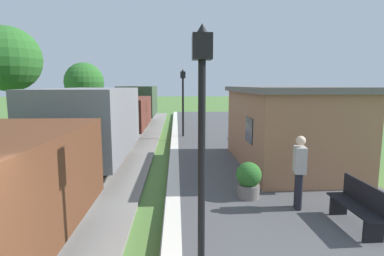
% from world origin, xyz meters
% --- Properties ---
extents(freight_train, '(2.50, 26.00, 2.72)m').
position_xyz_m(freight_train, '(-2.40, 12.21, 1.55)').
color(freight_train, brown).
rests_on(freight_train, rail_near).
extents(station_hut, '(3.50, 5.80, 2.78)m').
position_xyz_m(station_hut, '(4.40, 8.50, 1.65)').
color(station_hut, '#9E6B4C').
rests_on(station_hut, platform_slab).
extents(bench_near_hut, '(0.42, 1.50, 0.91)m').
position_xyz_m(bench_near_hut, '(4.14, 3.65, 0.72)').
color(bench_near_hut, black).
rests_on(bench_near_hut, platform_slab).
extents(bench_down_platform, '(0.42, 1.50, 0.91)m').
position_xyz_m(bench_down_platform, '(4.14, 13.27, 0.72)').
color(bench_down_platform, black).
rests_on(bench_down_platform, platform_slab).
extents(person_waiting, '(0.31, 0.42, 1.71)m').
position_xyz_m(person_waiting, '(3.30, 4.63, 1.18)').
color(person_waiting, black).
rests_on(person_waiting, platform_slab).
extents(potted_planter, '(0.64, 0.64, 0.92)m').
position_xyz_m(potted_planter, '(2.32, 5.37, 0.72)').
color(potted_planter, slate).
rests_on(potted_planter, platform_slab).
extents(lamp_post_near, '(0.28, 0.28, 3.70)m').
position_xyz_m(lamp_post_near, '(0.87, 2.43, 2.80)').
color(lamp_post_near, black).
rests_on(lamp_post_near, platform_slab).
extents(lamp_post_far, '(0.28, 0.28, 3.70)m').
position_xyz_m(lamp_post_far, '(0.87, 14.78, 2.80)').
color(lamp_post_far, black).
rests_on(lamp_post_far, platform_slab).
extents(tree_field_left, '(3.10, 3.10, 5.87)m').
position_xyz_m(tree_field_left, '(-7.54, 13.29, 4.30)').
color(tree_field_left, '#4C3823').
rests_on(tree_field_left, ground).
extents(tree_field_distant, '(2.89, 2.89, 4.75)m').
position_xyz_m(tree_field_distant, '(-6.38, 21.33, 3.28)').
color(tree_field_distant, '#4C3823').
rests_on(tree_field_distant, ground).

